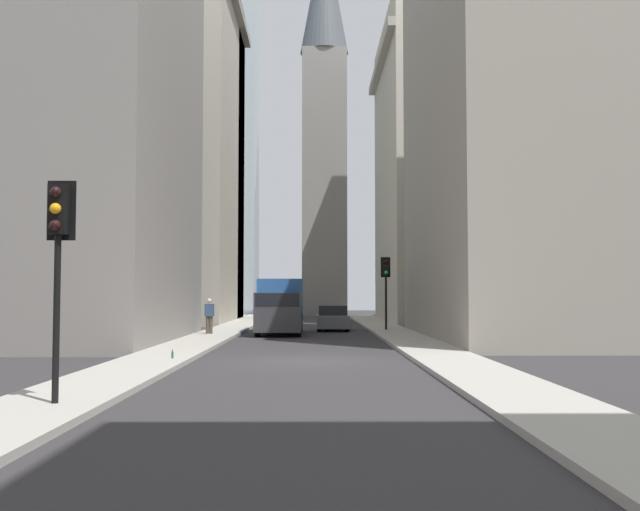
{
  "coord_description": "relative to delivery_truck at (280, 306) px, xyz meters",
  "views": [
    {
      "loc": [
        -22.48,
        -0.38,
        2.1
      ],
      "look_at": [
        18.86,
        -0.69,
        4.29
      ],
      "focal_mm": 40.39,
      "sensor_mm": 36.0,
      "label": 1
    }
  ],
  "objects": [
    {
      "name": "ground_plane",
      "position": [
        -14.84,
        -1.4,
        -1.46
      ],
      "size": [
        135.0,
        135.0,
        0.0
      ],
      "primitive_type": "plane",
      "color": "#302D30"
    },
    {
      "name": "sidewalk_right",
      "position": [
        -14.84,
        3.1,
        -1.39
      ],
      "size": [
        90.0,
        2.2,
        0.14
      ],
      "primitive_type": "cube",
      "color": "#A8A399",
      "rests_on": "ground_plane"
    },
    {
      "name": "sidewalk_left",
      "position": [
        -14.84,
        -5.9,
        -1.39
      ],
      "size": [
        90.0,
        2.2,
        0.14
      ],
      "primitive_type": "cube",
      "color": "#A8A399",
      "rests_on": "ground_plane"
    },
    {
      "name": "building_left_far",
      "position": [
        16.28,
        -11.99,
        9.78
      ],
      "size": [
        16.42,
        10.5,
        22.45
      ],
      "color": "beige",
      "rests_on": "ground_plane"
    },
    {
      "name": "building_left_midfar",
      "position": [
        -4.29,
        -12.0,
        8.41
      ],
      "size": [
        17.3,
        10.0,
        19.73
      ],
      "color": "gray",
      "rests_on": "ground_plane"
    },
    {
      "name": "building_right_far",
      "position": [
        15.48,
        9.19,
        11.44
      ],
      "size": [
        15.45,
        10.5,
        25.78
      ],
      "color": "#A8A091",
      "rests_on": "ground_plane"
    },
    {
      "name": "building_right_midfar",
      "position": [
        -6.36,
        9.2,
        7.72
      ],
      "size": [
        14.13,
        10.0,
        18.36
      ],
      "color": "gray",
      "rests_on": "ground_plane"
    },
    {
      "name": "glass_tower_distant",
      "position": [
        29.19,
        11.2,
        26.3
      ],
      "size": [
        21.4,
        14.0,
        55.51
      ],
      "primitive_type": "cube",
      "color": "#9EB7C1",
      "rests_on": "ground_plane"
    },
    {
      "name": "church_spire",
      "position": [
        30.53,
        -2.69,
        18.18
      ],
      "size": [
        4.6,
        4.6,
        37.64
      ],
      "color": "gray",
      "rests_on": "ground_plane"
    },
    {
      "name": "delivery_truck",
      "position": [
        0.0,
        0.0,
        0.0
      ],
      "size": [
        6.46,
        2.25,
        2.84
      ],
      "color": "#285699",
      "rests_on": "ground_plane"
    },
    {
      "name": "hatchback_grey",
      "position": [
        3.67,
        -2.8,
        -0.8
      ],
      "size": [
        4.3,
        1.78,
        1.42
      ],
      "color": "slate",
      "rests_on": "ground_plane"
    },
    {
      "name": "traffic_light_foreground",
      "position": [
        -24.32,
        2.87,
        1.64
      ],
      "size": [
        0.43,
        0.52,
        4.03
      ],
      "color": "black",
      "rests_on": "sidewalk_right"
    },
    {
      "name": "traffic_light_midblock",
      "position": [
        1.84,
        -5.66,
        1.59
      ],
      "size": [
        0.43,
        0.52,
        3.95
      ],
      "color": "black",
      "rests_on": "sidewalk_left"
    },
    {
      "name": "pedestrian",
      "position": [
        -2.02,
        3.38,
        -0.39
      ],
      "size": [
        0.26,
        0.44,
        1.71
      ],
      "color": "#473D33",
      "rests_on": "sidewalk_right"
    },
    {
      "name": "discarded_bottle",
      "position": [
        -15.43,
        2.52,
        -1.21
      ],
      "size": [
        0.07,
        0.07,
        0.27
      ],
      "color": "#236033",
      "rests_on": "sidewalk_right"
    }
  ]
}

